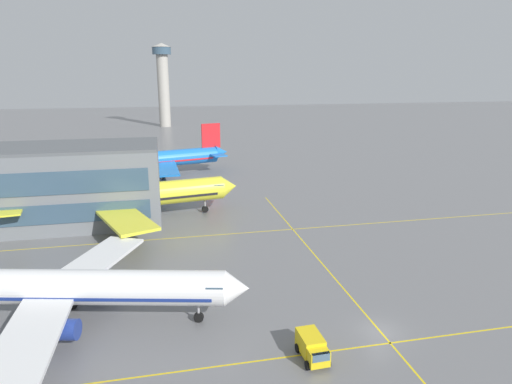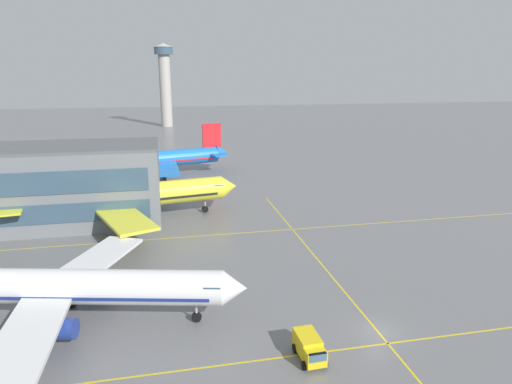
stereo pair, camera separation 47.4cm
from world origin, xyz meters
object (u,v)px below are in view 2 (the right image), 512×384
(airliner_front_gate, at_px, (71,287))
(service_truck_red_van, at_px, (310,347))
(airliner_third_row, at_px, (154,160))
(control_tower, at_px, (165,79))
(airliner_second_row, at_px, (121,197))

(airliner_front_gate, relative_size, service_truck_red_van, 8.40)
(airliner_third_row, relative_size, control_tower, 1.04)
(service_truck_red_van, bearing_deg, airliner_third_row, 100.61)
(service_truck_red_van, xyz_separation_m, control_tower, (-9.95, 180.99, 20.50))
(service_truck_red_van, bearing_deg, airliner_second_row, 114.61)
(airliner_second_row, distance_m, control_tower, 139.80)
(airliner_front_gate, xyz_separation_m, control_tower, (11.83, 169.90, 17.91))
(airliner_second_row, bearing_deg, control_tower, 86.05)
(airliner_front_gate, height_order, control_tower, control_tower)
(airliner_second_row, height_order, service_truck_red_van, airliner_second_row)
(airliner_third_row, distance_m, control_tower, 106.10)
(control_tower, bearing_deg, airliner_second_row, -93.95)
(airliner_front_gate, distance_m, airliner_third_row, 65.77)
(airliner_third_row, bearing_deg, service_truck_red_van, -79.39)
(airliner_front_gate, height_order, airliner_third_row, airliner_third_row)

